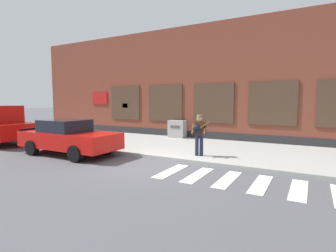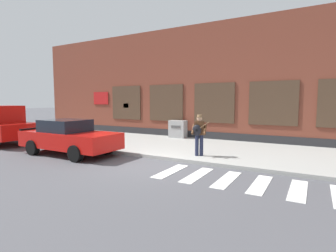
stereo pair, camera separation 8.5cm
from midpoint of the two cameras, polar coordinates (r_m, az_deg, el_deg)
name	(u,v)px [view 1 (the left image)]	position (r m, az deg, el deg)	size (l,w,h in m)	color
ground_plane	(151,166)	(9.65, -3.96, -8.60)	(160.00, 160.00, 0.00)	#4C4C51
sidewalk	(193,148)	(12.93, 5.31, -4.70)	(28.00, 5.69, 0.14)	#9E9E99
building_backdrop	(224,85)	(17.31, 11.95, 8.82)	(28.00, 4.06, 6.82)	brown
crosswalk	(244,182)	(8.06, 15.84, -11.60)	(5.20, 1.90, 0.01)	silver
red_car	(68,137)	(12.25, -21.04, -2.29)	(4.60, 1.99, 1.53)	red
busker	(199,132)	(10.56, 6.51, -1.41)	(0.78, 0.65, 1.66)	#1E233D
utility_box	(177,129)	(15.89, 1.85, -0.66)	(1.04, 0.58, 1.03)	#9E9E9E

